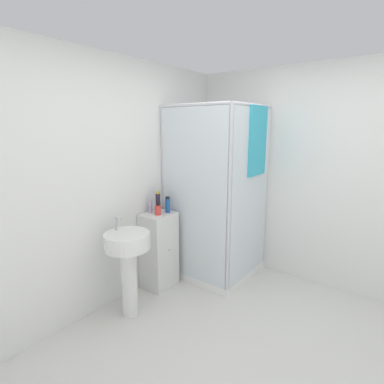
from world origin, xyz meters
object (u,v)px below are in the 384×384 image
object	(u,v)px
soap_dispenser	(158,210)
lotion_bottle_white	(150,207)
shampoo_bottle_tall_black	(158,202)
shampoo_bottle_blue	(168,205)
sink	(128,256)

from	to	relation	value
soap_dispenser	lotion_bottle_white	bearing A→B (deg)	88.44
soap_dispenser	lotion_bottle_white	size ratio (longest dim) A/B	0.85
shampoo_bottle_tall_black	shampoo_bottle_blue	size ratio (longest dim) A/B	1.33
sink	shampoo_bottle_tall_black	size ratio (longest dim) A/B	4.04
shampoo_bottle_tall_black	lotion_bottle_white	world-z (taller)	shampoo_bottle_tall_black
sink	lotion_bottle_white	xyz separation A→B (m)	(0.55, 0.24, 0.33)
shampoo_bottle_blue	lotion_bottle_white	world-z (taller)	shampoo_bottle_blue
soap_dispenser	shampoo_bottle_blue	xyz separation A→B (m)	(0.14, -0.02, 0.03)
sink	soap_dispenser	distance (m)	0.64
shampoo_bottle_tall_black	lotion_bottle_white	xyz separation A→B (m)	(-0.06, 0.06, -0.05)
soap_dispenser	sink	bearing A→B (deg)	-167.75
shampoo_bottle_tall_black	lotion_bottle_white	size ratio (longest dim) A/B	1.48
sink	shampoo_bottle_tall_black	distance (m)	0.74
shampoo_bottle_blue	lotion_bottle_white	xyz separation A→B (m)	(-0.13, 0.14, -0.02)
soap_dispenser	shampoo_bottle_tall_black	size ratio (longest dim) A/B	0.57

